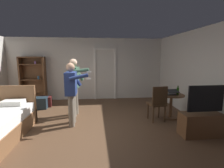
{
  "coord_description": "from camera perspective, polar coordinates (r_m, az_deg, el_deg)",
  "views": [
    {
      "loc": [
        0.33,
        -3.91,
        1.75
      ],
      "look_at": [
        0.79,
        0.56,
        1.02
      ],
      "focal_mm": 26.42,
      "sensor_mm": 36.0,
      "label": 1
    }
  ],
  "objects": [
    {
      "name": "laptop",
      "position": [
        4.99,
        19.85,
        -2.93
      ],
      "size": [
        0.35,
        0.35,
        0.16
      ],
      "color": "black",
      "rests_on": "side_table"
    },
    {
      "name": "ground_plane",
      "position": [
        4.3,
        -10.1,
        -15.0
      ],
      "size": [
        6.89,
        6.89,
        0.0
      ],
      "primitive_type": "plane",
      "color": "brown"
    },
    {
      "name": "person_striped_shirt",
      "position": [
        5.02,
        -12.88,
        0.21
      ],
      "size": [
        0.68,
        0.63,
        1.71
      ],
      "color": "gray",
      "rests_on": "ground_plane"
    },
    {
      "name": "person_blue_shirt",
      "position": [
        4.35,
        -13.8,
        -1.81
      ],
      "size": [
        0.64,
        0.62,
        1.62
      ],
      "color": "gray",
      "rests_on": "ground_plane"
    },
    {
      "name": "suitcase_small",
      "position": [
        6.27,
        -24.03,
        -6.01
      ],
      "size": [
        0.6,
        0.41,
        0.39
      ],
      "primitive_type": "cube",
      "rotation": [
        0.0,
        0.0,
        0.03
      ],
      "color": "#1E2D38",
      "rests_on": "ground_plane"
    },
    {
      "name": "tv_flatscreen",
      "position": [
        4.37,
        30.1,
        -11.07
      ],
      "size": [
        1.21,
        0.4,
        1.15
      ],
      "color": "brown",
      "rests_on": "ground_plane"
    },
    {
      "name": "bookshelf",
      "position": [
        7.2,
        -25.6,
        2.02
      ],
      "size": [
        0.96,
        0.32,
        1.78
      ],
      "color": "brown",
      "rests_on": "ground_plane"
    },
    {
      "name": "suitcase_dark",
      "position": [
        6.43,
        -22.49,
        -5.69
      ],
      "size": [
        0.55,
        0.39,
        0.36
      ],
      "primitive_type": "cube",
      "rotation": [
        0.0,
        0.0,
        0.13
      ],
      "color": "#4C1919",
      "rests_on": "ground_plane"
    },
    {
      "name": "wall_back",
      "position": [
        6.98,
        -8.58,
        5.1
      ],
      "size": [
        6.5,
        0.12,
        2.53
      ],
      "primitive_type": "cube",
      "color": "beige",
      "rests_on": "ground_plane"
    },
    {
      "name": "wooden_chair",
      "position": [
        4.69,
        15.61,
        -6.06
      ],
      "size": [
        0.46,
        0.46,
        0.99
      ],
      "color": "#4C331E",
      "rests_on": "ground_plane"
    },
    {
      "name": "side_table",
      "position": [
        5.1,
        19.74,
        -5.83
      ],
      "size": [
        0.72,
        0.72,
        0.7
      ],
      "color": "brown",
      "rests_on": "ground_plane"
    },
    {
      "name": "bottle_on_table",
      "position": [
        5.02,
        21.78,
        -2.27
      ],
      "size": [
        0.06,
        0.06,
        0.27
      ],
      "color": "#1E4C0E",
      "rests_on": "side_table"
    },
    {
      "name": "wall_right",
      "position": [
        4.87,
        30.18,
        2.22
      ],
      "size": [
        0.12,
        6.2,
        2.53
      ],
      "primitive_type": "cube",
      "color": "beige",
      "rests_on": "ground_plane"
    },
    {
      "name": "doorway_frame",
      "position": [
        6.9,
        -2.38,
        4.78
      ],
      "size": [
        0.93,
        0.08,
        2.13
      ],
      "color": "white",
      "rests_on": "ground_plane"
    }
  ]
}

